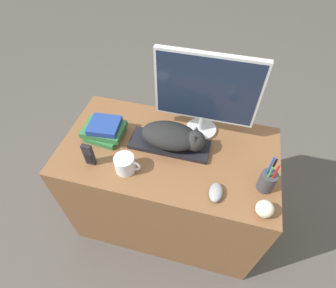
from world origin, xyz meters
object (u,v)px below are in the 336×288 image
object	(u,v)px
pen_cup	(267,181)
baseball	(265,209)
phone	(89,155)
computer_mouse	(216,192)
keyboard	(170,145)
coffee_mug	(125,164)
monitor	(206,92)
cat	(175,137)
book_stack	(105,130)

from	to	relation	value
pen_cup	baseball	bearing A→B (deg)	-91.69
phone	computer_mouse	bearing A→B (deg)	-1.98
keyboard	phone	world-z (taller)	phone
coffee_mug	phone	size ratio (longest dim) A/B	0.97
monitor	coffee_mug	size ratio (longest dim) A/B	3.93
coffee_mug	pen_cup	size ratio (longest dim) A/B	0.59
keyboard	pen_cup	bearing A→B (deg)	-15.54
baseball	phone	bearing A→B (deg)	175.87
keyboard	cat	world-z (taller)	cat
computer_mouse	phone	world-z (taller)	phone
keyboard	computer_mouse	bearing A→B (deg)	-40.28
computer_mouse	coffee_mug	world-z (taller)	coffee_mug
keyboard	pen_cup	size ratio (longest dim) A/B	1.93
computer_mouse	monitor	bearing A→B (deg)	109.14
baseball	phone	world-z (taller)	phone
keyboard	phone	distance (m)	0.42
monitor	pen_cup	bearing A→B (deg)	-39.78
pen_cup	phone	size ratio (longest dim) A/B	1.63
coffee_mug	baseball	distance (m)	0.67
keyboard	cat	bearing A→B (deg)	-0.00
computer_mouse	book_stack	bearing A→B (deg)	161.19
baseball	phone	distance (m)	0.85
monitor	pen_cup	size ratio (longest dim) A/B	2.33
cat	coffee_mug	world-z (taller)	cat
cat	monitor	distance (m)	0.27
pen_cup	baseball	distance (m)	0.14
monitor	phone	bearing A→B (deg)	-143.49
cat	phone	distance (m)	0.44
cat	monitor	world-z (taller)	monitor
monitor	keyboard	bearing A→B (deg)	-131.69
cat	computer_mouse	bearing A→B (deg)	-42.91
pen_cup	baseball	size ratio (longest dim) A/B	2.82
coffee_mug	baseball	xyz separation A→B (m)	(0.66, -0.07, -0.01)
cat	phone	bearing A→B (deg)	-151.05
keyboard	coffee_mug	xyz separation A→B (m)	(-0.17, -0.20, 0.03)
coffee_mug	pen_cup	distance (m)	0.67
phone	book_stack	world-z (taller)	phone
phone	book_stack	bearing A→B (deg)	92.06
computer_mouse	book_stack	world-z (taller)	book_stack
pen_cup	baseball	world-z (taller)	pen_cup
cat	computer_mouse	world-z (taller)	cat
cat	book_stack	xyz separation A→B (m)	(-0.39, -0.02, -0.04)
keyboard	baseball	bearing A→B (deg)	-29.13
cat	baseball	distance (m)	0.54
cat	book_stack	world-z (taller)	cat
keyboard	monitor	xyz separation A→B (m)	(0.14, 0.16, 0.26)
keyboard	monitor	world-z (taller)	monitor
pen_cup	monitor	bearing A→B (deg)	140.22
pen_cup	phone	xyz separation A→B (m)	(-0.85, -0.07, 0.01)
keyboard	book_stack	world-z (taller)	book_stack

